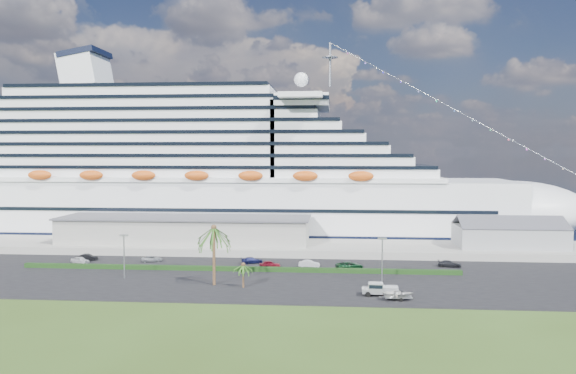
# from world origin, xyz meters

# --- Properties ---
(ground) EXTENTS (420.00, 420.00, 0.00)m
(ground) POSITION_xyz_m (0.00, 0.00, 0.00)
(ground) COLOR #324717
(ground) RESTS_ON ground
(asphalt_lot) EXTENTS (140.00, 38.00, 0.12)m
(asphalt_lot) POSITION_xyz_m (0.00, 11.00, 0.06)
(asphalt_lot) COLOR black
(asphalt_lot) RESTS_ON ground
(wharf) EXTENTS (240.00, 20.00, 1.80)m
(wharf) POSITION_xyz_m (0.00, 40.00, 0.90)
(wharf) COLOR gray
(wharf) RESTS_ON ground
(water) EXTENTS (420.00, 160.00, 0.02)m
(water) POSITION_xyz_m (0.00, 130.00, 0.01)
(water) COLOR #0B1A32
(water) RESTS_ON ground
(cruise_ship) EXTENTS (191.00, 38.00, 54.00)m
(cruise_ship) POSITION_xyz_m (-21.53, 64.00, 16.69)
(cruise_ship) COLOR silver
(cruise_ship) RESTS_ON ground
(terminal_building) EXTENTS (61.00, 15.00, 6.30)m
(terminal_building) POSITION_xyz_m (-25.00, 40.00, 5.01)
(terminal_building) COLOR gray
(terminal_building) RESTS_ON wharf
(port_shed) EXTENTS (24.00, 12.31, 7.37)m
(port_shed) POSITION_xyz_m (52.00, 40.00, 4.40)
(port_shed) COLOR gray
(port_shed) RESTS_ON wharf
(hedge) EXTENTS (88.00, 1.10, 0.90)m
(hedge) POSITION_xyz_m (-8.00, 16.00, 0.57)
(hedge) COLOR black
(hedge) RESTS_ON asphalt_lot
(lamp_post_left) EXTENTS (1.60, 0.35, 8.27)m
(lamp_post_left) POSITION_xyz_m (-28.00, 8.00, 5.34)
(lamp_post_left) COLOR gray
(lamp_post_left) RESTS_ON asphalt_lot
(lamp_post_right) EXTENTS (1.60, 0.35, 8.27)m
(lamp_post_right) POSITION_xyz_m (20.00, 8.00, 5.34)
(lamp_post_right) COLOR gray
(lamp_post_right) RESTS_ON asphalt_lot
(palm_tall) EXTENTS (8.82, 8.82, 11.13)m
(palm_tall) POSITION_xyz_m (-10.00, 4.00, 9.20)
(palm_tall) COLOR #47301E
(palm_tall) RESTS_ON ground
(palm_short) EXTENTS (3.53, 3.53, 4.56)m
(palm_short) POSITION_xyz_m (-4.50, 2.50, 3.67)
(palm_short) COLOR #47301E
(palm_short) RESTS_ON ground
(parked_car_0) EXTENTS (4.46, 2.91, 1.41)m
(parked_car_0) POSITION_xyz_m (-42.62, 20.86, 0.83)
(parked_car_0) COLOR silver
(parked_car_0) RESTS_ON asphalt_lot
(parked_car_1) EXTENTS (4.26, 1.55, 1.40)m
(parked_car_1) POSITION_xyz_m (-42.56, 24.25, 0.82)
(parked_car_1) COLOR black
(parked_car_1) RESTS_ON asphalt_lot
(parked_car_2) EXTENTS (4.89, 3.54, 1.24)m
(parked_car_2) POSITION_xyz_m (-27.96, 23.97, 0.74)
(parked_car_2) COLOR #979A9F
(parked_car_2) RESTS_ON asphalt_lot
(parked_car_3) EXTENTS (5.00, 3.53, 1.34)m
(parked_car_3) POSITION_xyz_m (-6.11, 23.89, 0.79)
(parked_car_3) COLOR #11153E
(parked_car_3) RESTS_ON asphalt_lot
(parked_car_4) EXTENTS (4.61, 2.74, 1.47)m
(parked_car_4) POSITION_xyz_m (-1.79, 19.55, 0.85)
(parked_car_4) COLOR maroon
(parked_car_4) RESTS_ON asphalt_lot
(parked_car_5) EXTENTS (4.40, 1.78, 1.42)m
(parked_car_5) POSITION_xyz_m (6.24, 20.87, 0.83)
(parked_car_5) COLOR silver
(parked_car_5) RESTS_ON asphalt_lot
(parked_car_6) EXTENTS (6.08, 4.09, 1.55)m
(parked_car_6) POSITION_xyz_m (14.50, 19.49, 0.89)
(parked_car_6) COLOR black
(parked_car_6) RESTS_ON asphalt_lot
(parked_car_7) EXTENTS (4.95, 2.81, 1.35)m
(parked_car_7) POSITION_xyz_m (35.08, 23.40, 0.80)
(parked_car_7) COLOR black
(parked_car_7) RESTS_ON asphalt_lot
(pickup_truck) EXTENTS (6.07, 2.50, 2.11)m
(pickup_truck) POSITION_xyz_m (18.83, -1.18, 1.28)
(pickup_truck) COLOR black
(pickup_truck) RESTS_ON asphalt_lot
(boat_trailer) EXTENTS (5.57, 3.78, 1.58)m
(boat_trailer) POSITION_xyz_m (21.58, -3.87, 1.17)
(boat_trailer) COLOR gray
(boat_trailer) RESTS_ON asphalt_lot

